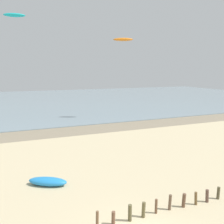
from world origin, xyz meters
name	(u,v)px	position (x,y,z in m)	size (l,w,h in m)	color
wet_sand_strip	(51,133)	(0.00, 23.74, 0.00)	(120.00, 5.45, 0.01)	gray
sea	(26,101)	(0.00, 61.46, 0.05)	(160.00, 70.00, 0.10)	gray
groyne_near	(164,205)	(2.71, 1.65, 0.44)	(8.47, 0.36, 0.98)	brown
grounded_kite	(48,181)	(-2.93, 7.98, 0.29)	(2.86, 1.03, 0.57)	#2384D1
kite_aloft_3	(123,39)	(13.06, 28.99, 13.18)	(3.22, 1.03, 0.51)	orange
kite_aloft_4	(14,15)	(-2.96, 36.29, 17.04)	(3.43, 1.10, 0.55)	#19B2B7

